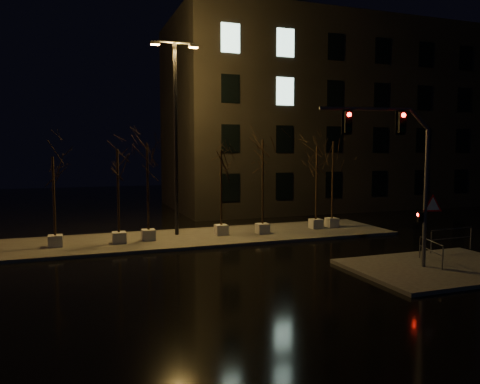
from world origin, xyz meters
name	(u,v)px	position (x,y,z in m)	size (l,w,h in m)	color
ground	(233,265)	(0.00, 0.00, 0.00)	(90.00, 90.00, 0.00)	black
median	(196,238)	(0.00, 6.00, 0.07)	(22.00, 5.00, 0.15)	#42403B
sidewalk_corner	(440,268)	(7.50, -3.50, 0.07)	(7.00, 5.00, 0.15)	#42403B
building	(318,118)	(14.00, 18.00, 7.50)	(25.00, 12.00, 15.00)	black
tree_0	(53,177)	(-6.96, 5.75, 3.48)	(1.80, 1.80, 4.39)	#B4B1A8
tree_1	(118,170)	(-4.02, 5.57, 3.77)	(1.80, 1.80, 4.77)	#B4B1A8
tree_2	(147,166)	(-2.53, 5.83, 3.95)	(1.80, 1.80, 5.01)	#B4B1A8
tree_3	(221,169)	(1.41, 6.00, 3.70)	(1.80, 1.80, 4.68)	#B4B1A8
tree_4	(263,160)	(3.68, 5.62, 4.17)	(1.80, 1.80, 5.30)	#B4B1A8
tree_5	(317,165)	(7.28, 6.10, 3.89)	(1.80, 1.80, 4.93)	#B4B1A8
tree_6	(333,160)	(8.39, 6.16, 4.12)	(1.80, 1.80, 5.23)	#B4B1A8
traffic_signal_mast	(402,164)	(5.85, -3.10, 4.22)	(4.97, 1.19, 6.20)	slate
streetlight_main	(176,125)	(-0.84, 6.90, 6.08)	(2.56, 0.30, 10.28)	black
guard_rail_a	(452,236)	(10.00, -1.50, 0.84)	(2.44, 0.15, 1.05)	slate
guard_rail_b	(431,249)	(7.41, -3.07, 0.76)	(0.60, 1.93, 0.95)	slate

